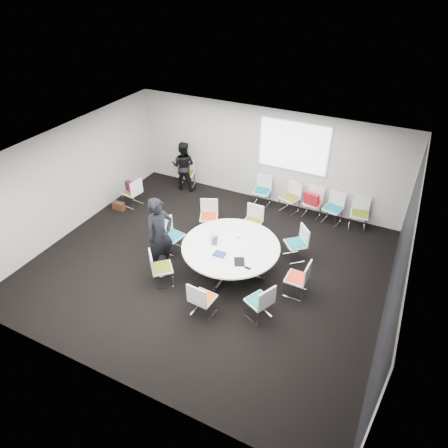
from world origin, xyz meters
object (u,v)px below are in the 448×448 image
at_px(chair_ring_b, 295,249).
at_px(brown_bag, 119,206).
at_px(chair_ring_c, 252,228).
at_px(chair_ring_d, 209,222).
at_px(chair_back_d, 332,214).
at_px(chair_back_c, 312,208).
at_px(chair_back_a, 262,196).
at_px(chair_spare_left, 133,197).
at_px(cup, 238,237).
at_px(chair_ring_f, 162,274).
at_px(chair_ring_a, 297,284).
at_px(chair_ring_e, 173,241).
at_px(maroon_bag, 131,187).
at_px(chair_ring_h, 259,307).
at_px(chair_ring_g, 203,304).
at_px(person_main, 160,235).
at_px(laptop, 217,241).
at_px(conference_table, 231,252).
at_px(chair_person_back, 187,178).
at_px(chair_back_e, 358,219).
at_px(person_back, 183,166).
at_px(chair_back_b, 290,203).

height_order(chair_ring_b, brown_bag, chair_ring_b).
relative_size(chair_ring_c, chair_ring_d, 1.00).
bearing_deg(chair_back_d, chair_back_c, 6.95).
relative_size(chair_back_a, chair_spare_left, 1.00).
distance_m(cup, brown_bag, 4.23).
bearing_deg(chair_back_a, chair_ring_f, 76.93).
relative_size(chair_ring_a, chair_ring_e, 1.00).
height_order(chair_ring_c, chair_spare_left, same).
relative_size(chair_ring_a, maroon_bag, 2.20).
bearing_deg(chair_ring_e, chair_ring_h, 77.00).
relative_size(chair_ring_g, person_main, 0.47).
distance_m(chair_ring_a, laptop, 2.03).
xyz_separation_m(conference_table, cup, (0.04, 0.32, 0.23)).
bearing_deg(brown_bag, chair_back_a, 30.23).
relative_size(chair_back_d, maroon_bag, 2.20).
height_order(chair_ring_b, chair_ring_h, same).
xyz_separation_m(chair_ring_e, maroon_bag, (-2.22, 1.32, 0.34)).
height_order(chair_ring_b, chair_ring_g, same).
bearing_deg(chair_ring_f, chair_person_back, 161.23).
distance_m(chair_ring_g, chair_person_back, 5.56).
xyz_separation_m(chair_ring_h, chair_back_a, (-1.60, 4.17, 0.00)).
bearing_deg(laptop, chair_person_back, 15.90).
xyz_separation_m(chair_ring_g, chair_back_e, (2.26, 4.61, 0.00)).
height_order(person_main, person_back, person_main).
height_order(chair_ring_c, brown_bag, chair_ring_c).
height_order(chair_ring_a, maroon_bag, chair_ring_a).
distance_m(chair_ring_b, chair_person_back, 4.69).
xyz_separation_m(chair_ring_d, chair_person_back, (-1.81, 1.90, 0.00)).
bearing_deg(chair_back_b, chair_spare_left, 42.25).
bearing_deg(chair_back_c, chair_back_b, 7.25).
xyz_separation_m(chair_back_e, person_back, (-5.35, -0.15, 0.50)).
relative_size(chair_ring_a, chair_ring_f, 1.00).
relative_size(chair_back_c, chair_person_back, 1.00).
distance_m(chair_back_c, brown_bag, 5.56).
height_order(chair_back_c, chair_back_d, same).
bearing_deg(brown_bag, chair_ring_c, 6.76).
distance_m(chair_ring_b, person_main, 3.26).
height_order(chair_back_e, laptop, chair_back_e).
height_order(chair_back_c, brown_bag, chair_back_c).
distance_m(chair_ring_e, chair_back_e, 4.99).
bearing_deg(chair_back_b, chair_ring_g, 105.98).
distance_m(chair_back_b, chair_person_back, 3.43).
distance_m(chair_ring_d, chair_back_a, 2.04).
relative_size(chair_spare_left, person_back, 0.57).
distance_m(chair_ring_c, chair_back_a, 1.68).
bearing_deg(chair_back_a, brown_bag, 27.09).
height_order(chair_ring_b, chair_ring_f, same).
xyz_separation_m(chair_back_c, brown_bag, (-5.13, -2.12, -0.16)).
distance_m(cup, maroon_bag, 4.02).
relative_size(chair_ring_e, chair_ring_h, 1.00).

